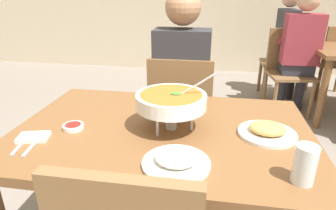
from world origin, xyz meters
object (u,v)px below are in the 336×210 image
object	(u,v)px
appetizer_plate	(267,131)
patron_bg_middle	(289,37)
sauce_dish	(73,127)
diner_main	(182,77)
dining_table_main	(163,149)
chair_diner_main	(181,111)
patron_bg_right	(300,46)
rice_plate	(176,161)
chair_bg_middle	(289,58)
chair_bg_right	(288,66)
drink_glass	(304,166)
curry_bowl	(171,101)

from	to	relation	value
appetizer_plate	patron_bg_middle	size ratio (longest dim) A/B	0.18
patron_bg_middle	sauce_dish	bearing A→B (deg)	-118.59
diner_main	patron_bg_middle	world-z (taller)	same
appetizer_plate	dining_table_main	bearing A→B (deg)	-179.07
chair_diner_main	patron_bg_right	bearing A→B (deg)	51.37
rice_plate	sauce_dish	bearing A→B (deg)	156.96
sauce_dish	patron_bg_middle	bearing A→B (deg)	61.41
diner_main	rice_plate	distance (m)	1.03
patron_bg_middle	rice_plate	bearing A→B (deg)	-108.72
sauce_dish	patron_bg_right	bearing A→B (deg)	55.65
dining_table_main	rice_plate	xyz separation A→B (m)	(0.10, -0.27, 0.13)
chair_bg_middle	patron_bg_middle	world-z (taller)	patron_bg_middle
rice_plate	chair_bg_right	distance (m)	2.59
sauce_dish	drink_glass	distance (m)	0.92
chair_bg_right	chair_diner_main	bearing A→B (deg)	-125.28
appetizer_plate	patron_bg_right	world-z (taller)	patron_bg_right
appetizer_plate	chair_bg_right	bearing A→B (deg)	75.26
curry_bowl	patron_bg_middle	size ratio (longest dim) A/B	0.25
drink_glass	patron_bg_right	size ratio (longest dim) A/B	0.10
chair_bg_right	patron_bg_right	xyz separation A→B (m)	(0.06, -0.08, 0.24)
sauce_dish	chair_bg_right	xyz separation A→B (m)	(1.39, 2.21, -0.24)
curry_bowl	chair_bg_right	world-z (taller)	curry_bowl
appetizer_plate	chair_bg_right	distance (m)	2.22
dining_table_main	drink_glass	xyz separation A→B (m)	(0.51, -0.30, 0.16)
sauce_dish	drink_glass	bearing A→B (deg)	-14.51
dining_table_main	appetizer_plate	world-z (taller)	appetizer_plate
sauce_dish	chair_bg_middle	size ratio (longest dim) A/B	0.10
curry_bowl	chair_bg_right	bearing A→B (deg)	65.63
sauce_dish	appetizer_plate	bearing A→B (deg)	5.26
chair_diner_main	drink_glass	bearing A→B (deg)	-63.62
chair_bg_right	sauce_dish	bearing A→B (deg)	-122.16
chair_bg_middle	patron_bg_right	xyz separation A→B (m)	(-0.03, -0.49, 0.24)
chair_diner_main	sauce_dish	size ratio (longest dim) A/B	10.00
chair_bg_middle	appetizer_plate	bearing A→B (deg)	-104.44
patron_bg_middle	diner_main	bearing A→B (deg)	-120.08
appetizer_plate	rice_plate	bearing A→B (deg)	-140.80
rice_plate	diner_main	bearing A→B (deg)	95.47
appetizer_plate	chair_bg_right	size ratio (longest dim) A/B	0.27
curry_bowl	chair_bg_right	size ratio (longest dim) A/B	0.37
chair_diner_main	chair_bg_right	distance (m)	1.74
diner_main	chair_bg_middle	xyz separation A→B (m)	(1.10, 1.80, -0.24)
chair_diner_main	rice_plate	size ratio (longest dim) A/B	3.75
diner_main	chair_diner_main	bearing A→B (deg)	-90.00
chair_bg_middle	curry_bowl	bearing A→B (deg)	-112.63
diner_main	sauce_dish	size ratio (longest dim) A/B	14.56
chair_bg_middle	chair_bg_right	xyz separation A→B (m)	(-0.09, -0.41, 0.00)
dining_table_main	chair_bg_middle	distance (m)	2.78
drink_glass	chair_bg_right	bearing A→B (deg)	78.44
rice_plate	patron_bg_middle	xyz separation A→B (m)	(0.98, 2.89, -0.01)
sauce_dish	patron_bg_middle	distance (m)	3.05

